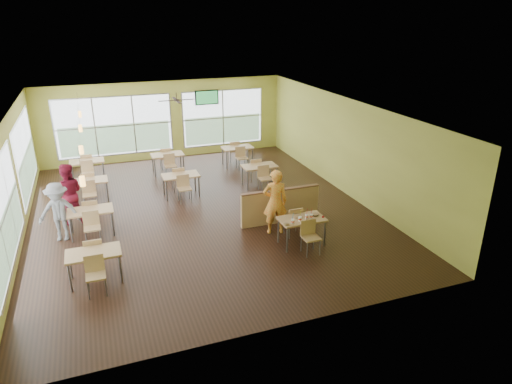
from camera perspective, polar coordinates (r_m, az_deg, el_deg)
room at (r=13.73m, az=-7.16°, el=3.69°), size 12.00×12.04×3.20m
window_bays at (r=16.41m, az=-18.76°, el=5.24°), size 9.24×10.24×2.38m
main_table at (r=12.06m, az=5.75°, el=-3.81°), size 1.22×1.52×0.87m
half_wall_divider at (r=13.30m, az=3.04°, el=-1.72°), size 2.40×0.14×1.04m
dining_tables at (r=15.46m, az=-12.27°, el=1.64°), size 6.92×8.72×0.87m
pendant_lights at (r=13.84m, az=-21.06°, el=6.24°), size 0.11×7.31×0.86m
ceiling_fan at (r=16.26m, az=-9.90°, el=11.26°), size 1.25×1.25×0.29m
tv_backwall at (r=19.51m, az=-6.17°, el=11.67°), size 1.00×0.07×0.60m
man_plaid at (r=12.51m, az=2.40°, el=-1.24°), size 0.76×0.58×1.86m
patron_maroon at (r=14.19m, az=-22.45°, el=-0.22°), size 0.89×0.70×1.81m
patron_grey at (r=13.24m, az=-23.43°, el=-2.30°), size 1.14×0.75×1.64m
cup_blue at (r=11.67m, az=4.60°, el=-3.66°), size 0.09×0.09×0.33m
cup_yellow at (r=11.81m, az=5.53°, el=-3.36°), size 0.10×0.10×0.34m
cup_red_near at (r=11.99m, az=6.37°, el=-3.04°), size 0.09×0.09×0.32m
cup_red_far at (r=12.01m, az=6.91°, el=-3.01°), size 0.09×0.09×0.32m
food_basket at (r=12.20m, az=7.39°, el=-2.81°), size 0.21×0.21×0.05m
ketchup_cup at (r=12.14m, az=8.38°, el=-3.08°), size 0.07×0.07×0.03m
wrapper_left at (r=11.62m, az=3.81°, el=-4.00°), size 0.19×0.18×0.04m
wrapper_mid at (r=12.04m, az=5.36°, el=-3.08°), size 0.25×0.23×0.05m
wrapper_right at (r=11.83m, az=7.17°, el=-3.66°), size 0.15×0.14×0.04m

